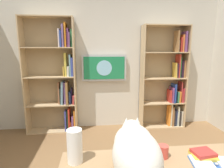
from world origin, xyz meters
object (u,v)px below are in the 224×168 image
at_px(bookshelf_left, 168,81).
at_px(desk_book_stack, 203,154).
at_px(wall_mounted_tv, 104,68).
at_px(cat, 135,151).
at_px(open_binder, 216,165).
at_px(bookshelf_right, 57,78).
at_px(coffee_mug, 163,151).
at_px(paper_towel_roll, 75,146).

height_order(bookshelf_left, desk_book_stack, bookshelf_left).
bearing_deg(wall_mounted_tv, cat, 91.09).
xyz_separation_m(open_binder, desk_book_stack, (0.03, -0.11, 0.02)).
distance_m(bookshelf_left, bookshelf_right, 2.18).
height_order(bookshelf_left, wall_mounted_tv, bookshelf_left).
distance_m(wall_mounted_tv, coffee_mug, 2.37).
bearing_deg(bookshelf_left, bookshelf_right, -0.08).
distance_m(bookshelf_right, paper_towel_roll, 2.29).
xyz_separation_m(bookshelf_right, desk_book_stack, (-1.51, 2.27, -0.26)).
bearing_deg(paper_towel_roll, wall_mounted_tv, -98.73).
height_order(bookshelf_right, paper_towel_roll, bookshelf_right).
relative_size(open_binder, desk_book_stack, 1.90).
distance_m(bookshelf_left, open_binder, 2.46).
relative_size(bookshelf_right, open_binder, 5.87).
xyz_separation_m(cat, coffee_mug, (-0.26, -0.18, -0.13)).
height_order(cat, paper_towel_roll, cat).
xyz_separation_m(bookshelf_left, cat, (1.24, 2.41, -0.02)).
relative_size(wall_mounted_tv, desk_book_stack, 4.49).
xyz_separation_m(wall_mounted_tv, coffee_mug, (-0.31, 2.31, -0.42)).
bearing_deg(bookshelf_right, wall_mounted_tv, -174.87).
height_order(bookshelf_right, wall_mounted_tv, bookshelf_right).
height_order(wall_mounted_tv, desk_book_stack, wall_mounted_tv).
xyz_separation_m(wall_mounted_tv, paper_towel_roll, (0.35, 2.30, -0.34)).
height_order(paper_towel_roll, desk_book_stack, paper_towel_roll).
bearing_deg(coffee_mug, open_binder, 156.63).
distance_m(bookshelf_right, coffee_mug, 2.54).
bearing_deg(desk_book_stack, wall_mounted_tv, -75.42).
relative_size(paper_towel_roll, desk_book_stack, 1.30).
bearing_deg(coffee_mug, cat, 34.86).
bearing_deg(coffee_mug, desk_book_stack, 173.28).
height_order(bookshelf_right, desk_book_stack, bookshelf_right).
bearing_deg(bookshelf_left, paper_towel_roll, 53.49).
distance_m(bookshelf_right, open_binder, 2.84).
xyz_separation_m(paper_towel_roll, desk_book_stack, (-0.96, 0.05, -0.10)).
xyz_separation_m(bookshelf_left, desk_book_stack, (0.68, 2.26, -0.16)).
bearing_deg(cat, wall_mounted_tv, -88.91).
relative_size(open_binder, coffee_mug, 3.80).
distance_m(bookshelf_left, desk_book_stack, 2.37).
bearing_deg(cat, coffee_mug, -145.14).
relative_size(bookshelf_left, open_binder, 5.55).
bearing_deg(paper_towel_roll, bookshelf_right, -76.27).
bearing_deg(bookshelf_right, desk_book_stack, 123.60).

